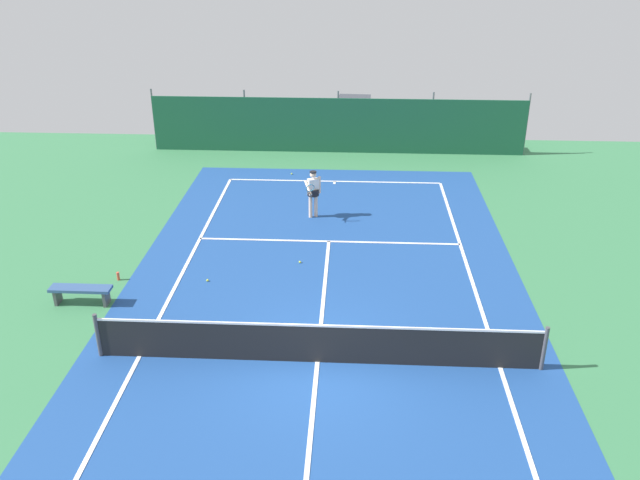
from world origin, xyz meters
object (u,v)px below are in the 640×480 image
object	(u,v)px
tennis_net	(317,343)
tennis_ball_by_sideline	(300,262)
water_bottle	(118,276)
courtside_bench	(81,291)
tennis_player	(313,191)
parked_car	(354,116)
tennis_ball_near_player	(208,280)
tennis_ball_midcourt	(292,174)

from	to	relation	value
tennis_net	tennis_ball_by_sideline	world-z (taller)	tennis_net
water_bottle	courtside_bench	bearing A→B (deg)	-111.16
tennis_ball_by_sideline	courtside_bench	world-z (taller)	courtside_bench
tennis_net	water_bottle	world-z (taller)	tennis_net
tennis_net	tennis_ball_by_sideline	xyz separation A→B (m)	(-0.79, 4.88, -0.48)
tennis_net	water_bottle	xyz separation A→B (m)	(-5.80, 3.58, -0.39)
tennis_player	tennis_net	bearing A→B (deg)	68.25
water_bottle	tennis_player	bearing A→B (deg)	42.62
parked_car	courtside_bench	xyz separation A→B (m)	(-7.00, -16.50, -0.46)
parked_car	tennis_net	bearing A→B (deg)	90.66
tennis_ball_near_player	tennis_player	bearing A→B (deg)	60.51
tennis_player	courtside_bench	bearing A→B (deg)	20.96
tennis_player	tennis_ball_by_sideline	xyz separation A→B (m)	(-0.18, -3.47, -0.93)
courtside_bench	tennis_ball_by_sideline	bearing A→B (deg)	25.43
tennis_ball_midcourt	water_bottle	bearing A→B (deg)	-114.10
tennis_ball_by_sideline	tennis_ball_midcourt	bearing A→B (deg)	97.07
tennis_player	parked_car	xyz separation A→B (m)	(1.31, 10.41, -0.12)
tennis_player	courtside_bench	size ratio (longest dim) A/B	1.03
tennis_ball_midcourt	tennis_ball_by_sideline	xyz separation A→B (m)	(0.96, -7.74, 0.00)
tennis_net	tennis_player	distance (m)	8.39
tennis_ball_by_sideline	parked_car	distance (m)	13.98
water_bottle	parked_car	bearing A→B (deg)	66.85
parked_car	water_bottle	distance (m)	16.53
parked_car	courtside_bench	bearing A→B (deg)	69.78
tennis_net	tennis_ball_near_player	distance (m)	4.92
tennis_ball_by_sideline	parked_car	world-z (taller)	parked_car
parked_car	water_bottle	xyz separation A→B (m)	(-6.49, -15.18, -0.72)
tennis_ball_midcourt	courtside_bench	world-z (taller)	courtside_bench
tennis_net	tennis_ball_midcourt	xyz separation A→B (m)	(-1.75, 12.63, -0.48)
tennis_ball_midcourt	courtside_bench	size ratio (longest dim) A/B	0.04
tennis_ball_near_player	tennis_ball_midcourt	size ratio (longest dim) A/B	1.00
tennis_player	parked_car	distance (m)	10.49
tennis_ball_midcourt	tennis_net	bearing A→B (deg)	-82.10
tennis_net	parked_car	bearing A→B (deg)	87.89
courtside_bench	tennis_net	bearing A→B (deg)	-19.71
tennis_player	courtside_bench	xyz separation A→B (m)	(-5.70, -6.09, -0.59)
tennis_player	tennis_ball_near_player	xyz separation A→B (m)	(-2.67, -4.72, -0.93)
tennis_ball_midcourt	parked_car	xyz separation A→B (m)	(2.44, 6.13, 0.81)
tennis_ball_near_player	water_bottle	world-z (taller)	water_bottle
tennis_ball_by_sideline	courtside_bench	distance (m)	6.12
parked_car	courtside_bench	world-z (taller)	parked_car
tennis_ball_near_player	tennis_ball_midcourt	xyz separation A→B (m)	(1.53, 9.00, 0.00)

